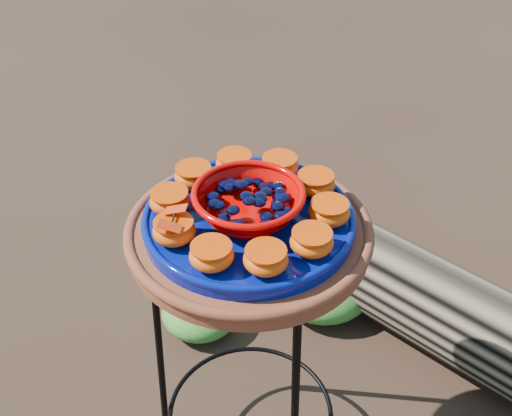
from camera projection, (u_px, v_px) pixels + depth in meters
The scene contains 19 objects.
plant_stand at pixel (250, 359), 1.46m from camera, with size 0.44×0.44×0.70m, color black, non-canonical shape.
terracotta_saucer at pixel (249, 234), 1.24m from camera, with size 0.47×0.47×0.04m, color brown.
cobalt_plate at pixel (249, 221), 1.22m from camera, with size 0.40×0.40×0.03m, color #08105C.
red_bowl at pixel (249, 204), 1.19m from camera, with size 0.20×0.20×0.06m, color #C20200, non-canonical shape.
glass_gems at pixel (249, 186), 1.17m from camera, with size 0.16×0.16×0.03m, color black, non-canonical shape.
orange_half_0 at pixel (174, 231), 1.14m from camera, with size 0.08×0.08×0.04m, color #CB4D0F.
orange_half_1 at pixel (212, 255), 1.09m from camera, with size 0.08×0.08×0.04m, color #CB4D0F.
orange_half_2 at pixel (266, 259), 1.08m from camera, with size 0.08×0.08×0.04m, color #CB4D0F.
orange_half_3 at pixel (312, 242), 1.11m from camera, with size 0.08×0.08×0.04m, color #CB4D0F.
orange_half_4 at pixel (329, 212), 1.18m from camera, with size 0.08×0.08×0.04m, color #CB4D0F.
orange_half_5 at pixel (315, 184), 1.25m from camera, with size 0.08×0.08×0.04m, color #CB4D0F.
orange_half_6 at pixel (280, 166), 1.30m from camera, with size 0.08×0.08×0.04m, color #CB4D0F.
orange_half_7 at pixel (235, 163), 1.31m from camera, with size 0.08×0.08×0.04m, color #CB4D0F.
orange_half_8 at pixel (194, 176), 1.28m from camera, with size 0.08×0.08×0.04m, color #CB4D0F.
orange_half_9 at pixel (170, 201), 1.21m from camera, with size 0.08×0.08×0.04m, color #CB4D0F.
butterfly at pixel (173, 218), 1.12m from camera, with size 0.09×0.05×0.02m, color red, non-canonical shape.
driftwood_log at pixel (486, 332), 1.81m from camera, with size 1.43×0.37×0.27m, color black, non-canonical shape.
foliage_left at pixel (200, 310), 1.98m from camera, with size 0.24×0.24×0.12m, color #26601F.
foliage_back at pixel (323, 282), 2.04m from camera, with size 0.32×0.32×0.16m, color #26601F.
Camera 1 is at (0.54, -0.78, 1.51)m, focal length 45.00 mm.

